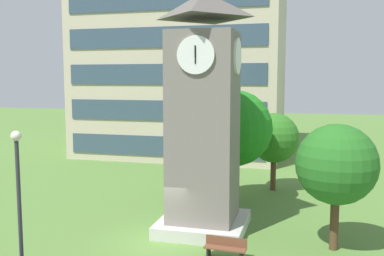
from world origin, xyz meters
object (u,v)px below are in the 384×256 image
at_px(clock_tower, 204,126).
at_px(tree_near_tower, 234,128).
at_px(street_lamp, 19,195).
at_px(tree_by_building, 337,165).
at_px(tree_streetside, 274,138).
at_px(park_bench, 225,248).

xyz_separation_m(clock_tower, tree_near_tower, (0.69, 5.21, -0.68)).
relative_size(street_lamp, tree_near_tower, 0.84).
bearing_deg(tree_by_building, clock_tower, 170.89).
bearing_deg(tree_near_tower, tree_by_building, -48.34).
height_order(clock_tower, tree_streetside, clock_tower).
bearing_deg(park_bench, tree_near_tower, 96.82).
height_order(street_lamp, tree_by_building, street_lamp).
distance_m(clock_tower, tree_near_tower, 5.30).
distance_m(tree_streetside, tree_by_building, 10.49).
height_order(clock_tower, tree_by_building, clock_tower).
height_order(clock_tower, tree_near_tower, clock_tower).
distance_m(clock_tower, tree_streetside, 9.51).
height_order(park_bench, tree_near_tower, tree_near_tower).
distance_m(clock_tower, park_bench, 6.02).
height_order(clock_tower, street_lamp, clock_tower).
relative_size(street_lamp, tree_streetside, 1.10).
bearing_deg(tree_streetside, park_bench, -95.34).
bearing_deg(clock_tower, tree_by_building, -9.11).
bearing_deg(clock_tower, tree_near_tower, 82.44).
bearing_deg(street_lamp, tree_streetside, 66.50).
xyz_separation_m(street_lamp, tree_streetside, (7.43, 17.08, -0.04)).
distance_m(clock_tower, street_lamp, 9.51).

